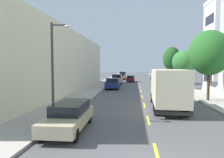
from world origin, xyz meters
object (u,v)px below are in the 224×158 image
(parked_pickup_charcoal, at_px, (157,78))
(moving_burgundy_sedan, at_px, (131,78))
(street_tree_farthest, at_px, (172,59))
(street_lamp, at_px, (55,63))
(parked_sedan_orange, at_px, (121,77))
(street_tree_second, at_px, (209,53))
(parked_pickup_navy, at_px, (113,83))
(parked_suv_sky, at_px, (123,75))
(parked_suv_silver, at_px, (117,79))
(street_tree_third, at_px, (184,62))
(delivery_box_truck, at_px, (168,87))
(parked_sedan_teal, at_px, (154,76))
(parked_wagon_champagne, at_px, (69,116))

(parked_pickup_charcoal, bearing_deg, moving_burgundy_sedan, -163.31)
(street_tree_farthest, xyz_separation_m, parked_pickup_charcoal, (-1.93, 6.84, -4.20))
(street_lamp, bearing_deg, parked_sedan_orange, 87.80)
(parked_sedan_orange, bearing_deg, street_tree_farthest, -47.19)
(street_lamp, distance_m, parked_sedan_orange, 39.91)
(street_tree_second, height_order, parked_sedan_orange, street_tree_second)
(street_lamp, relative_size, parked_pickup_navy, 1.14)
(street_lamp, relative_size, parked_suv_sky, 1.26)
(parked_sedan_orange, relative_size, parked_suv_silver, 0.95)
(street_tree_farthest, bearing_deg, street_lamp, -113.69)
(street_tree_third, distance_m, parked_suv_sky, 29.48)
(street_tree_third, xyz_separation_m, delivery_box_truck, (-4.61, -13.84, -2.29))
(street_tree_farthest, relative_size, parked_sedan_orange, 1.59)
(parked_pickup_charcoal, bearing_deg, delivery_box_truck, -95.01)
(parked_pickup_navy, relative_size, parked_suv_sky, 1.10)
(street_tree_third, bearing_deg, street_lamp, -124.02)
(street_tree_third, distance_m, street_lamp, 22.05)
(street_tree_third, relative_size, moving_burgundy_sedan, 1.28)
(delivery_box_truck, relative_size, parked_pickup_navy, 1.36)
(parked_sedan_teal, distance_m, parked_sedan_orange, 9.34)
(parked_sedan_orange, bearing_deg, moving_burgundy_sedan, -68.76)
(street_tree_farthest, bearing_deg, parked_pickup_charcoal, 105.74)
(moving_burgundy_sedan, bearing_deg, street_tree_third, -61.01)
(street_tree_farthest, distance_m, parked_sedan_teal, 15.30)
(parked_sedan_orange, bearing_deg, street_lamp, -92.20)
(street_tree_farthest, height_order, parked_pickup_charcoal, street_tree_farthest)
(street_tree_farthest, distance_m, delivery_box_truck, 24.33)
(parked_pickup_charcoal, height_order, parked_suv_sky, parked_suv_sky)
(street_lamp, bearing_deg, moving_burgundy_sedan, 82.88)
(street_tree_second, height_order, parked_suv_sky, street_tree_second)
(parked_sedan_orange, height_order, parked_suv_silver, parked_suv_silver)
(parked_wagon_champagne, xyz_separation_m, moving_burgundy_sedan, (2.67, 34.69, -0.05))
(delivery_box_truck, bearing_deg, parked_pickup_navy, 113.38)
(street_tree_second, height_order, delivery_box_truck, street_tree_second)
(delivery_box_truck, xyz_separation_m, moving_burgundy_sedan, (-3.59, 28.64, -1.11))
(delivery_box_truck, bearing_deg, moving_burgundy_sedan, 97.15)
(delivery_box_truck, height_order, parked_pickup_charcoal, delivery_box_truck)
(parked_pickup_navy, distance_m, parked_wagon_champagne, 20.10)
(parked_sedan_teal, height_order, parked_wagon_champagne, parked_wagon_champagne)
(parked_sedan_teal, bearing_deg, moving_burgundy_sedan, -123.16)
(street_tree_third, height_order, moving_burgundy_sedan, street_tree_third)
(parked_suv_sky, distance_m, moving_burgundy_sedan, 12.72)
(street_tree_second, xyz_separation_m, parked_suv_silver, (-10.78, 18.59, -3.85))
(parked_pickup_charcoal, bearing_deg, parked_suv_sky, 129.86)
(parked_pickup_charcoal, xyz_separation_m, parked_pickup_navy, (-8.75, -16.47, 0.00))
(street_tree_second, height_order, parked_pickup_navy, street_tree_second)
(parked_pickup_navy, height_order, moving_burgundy_sedan, parked_pickup_navy)
(street_lamp, distance_m, delivery_box_truck, 9.10)
(street_tree_second, xyz_separation_m, street_lamp, (-12.33, -8.44, -1.12))
(parked_suv_silver, relative_size, parked_suv_sky, 0.99)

